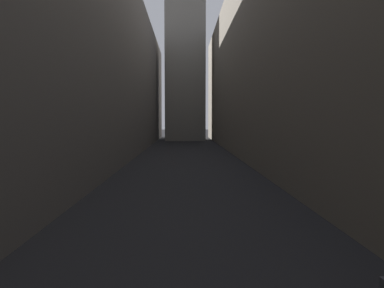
# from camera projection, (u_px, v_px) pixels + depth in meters

# --- Properties ---
(ground_plane) EXTENTS (264.00, 264.00, 0.00)m
(ground_plane) POSITION_uv_depth(u_px,v_px,m) (187.00, 163.00, 36.15)
(ground_plane) COLOR #232326
(building_block_left) EXTENTS (11.91, 108.00, 19.49)m
(building_block_left) POSITION_uv_depth(u_px,v_px,m) (67.00, 61.00, 37.31)
(building_block_left) COLOR slate
(building_block_left) RESTS_ON ground
(building_block_right) EXTENTS (11.80, 108.00, 21.16)m
(building_block_right) POSITION_uv_depth(u_px,v_px,m) (304.00, 53.00, 37.73)
(building_block_right) COLOR #756B5B
(building_block_right) RESTS_ON ground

